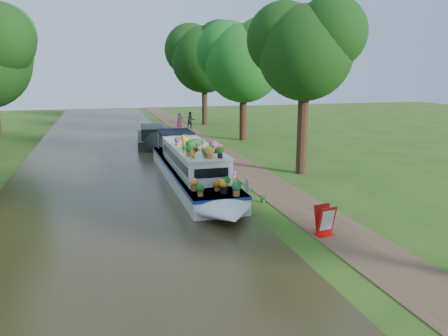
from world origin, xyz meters
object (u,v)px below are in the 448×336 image
pedestrian_pink (180,122)px  second_boat (153,138)px  sandwich_board (325,222)px  pedestrian_dark (191,120)px  plant_boat (194,168)px

pedestrian_pink → second_boat: bearing=-130.5°
sandwich_board → pedestrian_dark: (1.37, 28.58, 0.34)m
pedestrian_pink → pedestrian_dark: 2.49m
pedestrian_pink → pedestrian_dark: bearing=41.3°
plant_boat → second_boat: (-0.50, 12.18, -0.27)m
second_boat → pedestrian_dark: (4.65, 8.73, 0.24)m
second_boat → pedestrian_pink: (3.25, 6.67, 0.33)m
second_boat → pedestrian_pink: 7.43m
second_boat → plant_boat: bearing=-82.9°
plant_boat → pedestrian_pink: plant_boat is taller
sandwich_board → pedestrian_dark: pedestrian_dark is taller
plant_boat → sandwich_board: plant_boat is taller
pedestrian_pink → pedestrian_dark: size_ratio=1.10×
sandwich_board → pedestrian_pink: 26.52m
sandwich_board → second_boat: bearing=89.1°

